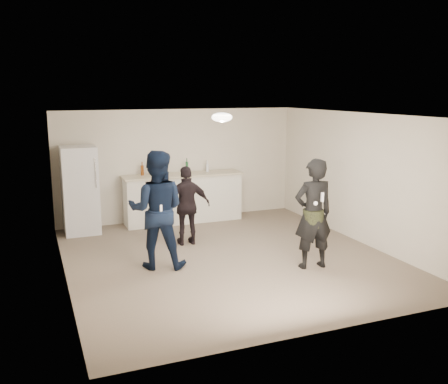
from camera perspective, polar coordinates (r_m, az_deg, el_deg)
name	(u,v)px	position (r m, az deg, el deg)	size (l,w,h in m)	color
floor	(228,258)	(8.90, 0.48, -7.51)	(6.00, 6.00, 0.00)	#6B5B4C
ceiling	(228,115)	(8.43, 0.51, 8.78)	(6.00, 6.00, 0.00)	silver
wall_back	(179,165)	(11.37, -5.20, 3.12)	(6.00, 6.00, 0.00)	beige
wall_front	(324,234)	(5.98, 11.38, -4.76)	(6.00, 6.00, 0.00)	beige
wall_left	(61,201)	(7.98, -18.13, -1.01)	(6.00, 6.00, 0.00)	beige
wall_right	(361,178)	(9.93, 15.37, 1.52)	(6.00, 6.00, 0.00)	beige
counter	(183,199)	(11.19, -4.68, -0.79)	(2.60, 0.56, 1.05)	silver
counter_top	(183,175)	(11.09, -4.72, 1.97)	(2.68, 0.64, 0.04)	beige
fridge	(80,190)	(10.63, -16.12, 0.20)	(0.70, 0.70, 1.80)	white
fridge_handle	(95,173)	(10.23, -14.48, 2.14)	(0.02, 0.02, 0.60)	silver
ceiling_dome	(222,117)	(8.71, -0.24, 8.54)	(0.36, 0.36, 0.16)	white
shaker	(158,172)	(10.90, -7.55, 2.30)	(0.08, 0.08, 0.17)	#B6B7BB
man	(157,210)	(8.27, -7.70, -2.02)	(0.95, 0.74, 1.96)	#0E1F3C
woman	(313,214)	(8.32, 10.16, -2.48)	(0.67, 0.44, 1.84)	black
camo_shorts	(313,218)	(8.33, 10.14, -2.93)	(0.34, 0.34, 0.28)	#2A3417
spectator	(187,206)	(9.50, -4.22, -1.57)	(0.89, 0.37, 1.51)	black
remote_man	(161,209)	(7.99, -7.22, -1.98)	(0.04, 0.04, 0.15)	white
nunchuk_man	(168,213)	(8.07, -6.44, -2.35)	(0.07, 0.07, 0.07)	white
remote_woman	(322,197)	(8.04, 11.18, -0.58)	(0.04, 0.04, 0.15)	white
nunchuk_woman	(316,203)	(8.03, 10.43, -1.29)	(0.07, 0.07, 0.07)	white
bottle_cluster	(168,170)	(10.98, -6.38, 2.52)	(1.56, 0.39, 0.27)	brown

